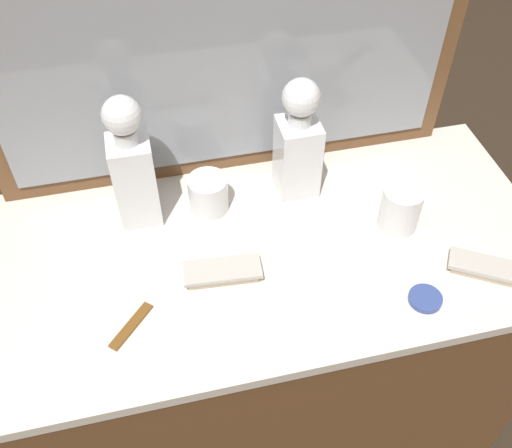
# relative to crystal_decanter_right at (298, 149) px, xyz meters

# --- Properties ---
(ground_plane) EXTENTS (6.00, 6.00, 0.00)m
(ground_plane) POSITION_rel_crystal_decanter_right_xyz_m (-0.13, -0.17, -0.93)
(ground_plane) COLOR #2D2319
(dresser) EXTENTS (1.27, 0.59, 0.82)m
(dresser) POSITION_rel_crystal_decanter_right_xyz_m (-0.13, -0.17, -0.52)
(dresser) COLOR brown
(dresser) RESTS_ON ground_plane
(dresser_mirror) EXTENTS (1.05, 0.03, 0.68)m
(dresser_mirror) POSITION_rel_crystal_decanter_right_xyz_m (-0.13, 0.11, 0.22)
(dresser_mirror) COLOR brown
(dresser_mirror) RESTS_ON dresser
(crystal_decanter_right) EXTENTS (0.09, 0.09, 0.29)m
(crystal_decanter_right) POSITION_rel_crystal_decanter_right_xyz_m (0.00, 0.00, 0.00)
(crystal_decanter_right) COLOR white
(crystal_decanter_right) RESTS_ON dresser
(crystal_decanter_front) EXTENTS (0.09, 0.09, 0.31)m
(crystal_decanter_front) POSITION_rel_crystal_decanter_right_xyz_m (-0.36, -0.01, 0.01)
(crystal_decanter_front) COLOR white
(crystal_decanter_front) RESTS_ON dresser
(crystal_tumbler_right) EXTENTS (0.09, 0.09, 0.10)m
(crystal_tumbler_right) POSITION_rel_crystal_decanter_right_xyz_m (0.18, -0.16, -0.07)
(crystal_tumbler_right) COLOR white
(crystal_tumbler_right) RESTS_ON dresser
(crystal_tumbler_rear) EXTENTS (0.09, 0.09, 0.08)m
(crystal_tumbler_rear) POSITION_rel_crystal_decanter_right_xyz_m (-0.21, -0.02, -0.08)
(crystal_tumbler_rear) COLOR white
(crystal_tumbler_rear) RESTS_ON dresser
(silver_brush_front) EXTENTS (0.16, 0.07, 0.02)m
(silver_brush_front) POSITION_rel_crystal_decanter_right_xyz_m (-0.22, -0.22, -0.10)
(silver_brush_front) COLOR #B7A88C
(silver_brush_front) RESTS_ON dresser
(silver_brush_right) EXTENTS (0.17, 0.13, 0.02)m
(silver_brush_right) POSITION_rel_crystal_decanter_right_xyz_m (0.32, -0.33, -0.10)
(silver_brush_right) COLOR #B7A88C
(silver_brush_right) RESTS_ON dresser
(porcelain_dish) EXTENTS (0.07, 0.07, 0.01)m
(porcelain_dish) POSITION_rel_crystal_decanter_right_xyz_m (0.16, -0.37, -0.11)
(porcelain_dish) COLOR #33478C
(porcelain_dish) RESTS_ON dresser
(tortoiseshell_comb) EXTENTS (0.09, 0.10, 0.01)m
(tortoiseshell_comb) POSITION_rel_crystal_decanter_right_xyz_m (-0.41, -0.30, -0.11)
(tortoiseshell_comb) COLOR brown
(tortoiseshell_comb) RESTS_ON dresser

